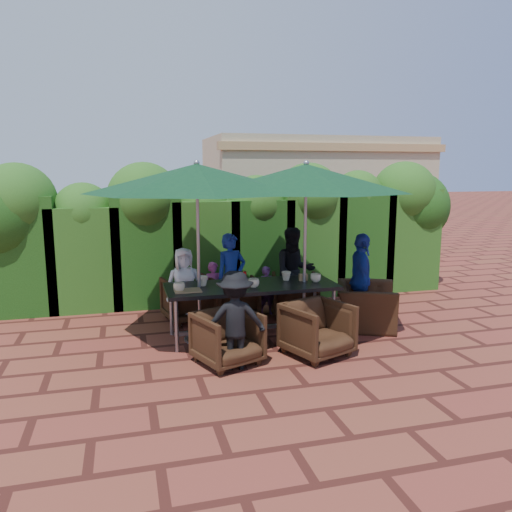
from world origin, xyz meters
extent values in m
plane|color=maroon|center=(0.00, 0.00, 0.00)|extent=(80.00, 80.00, 0.00)
cube|color=black|center=(-0.17, 0.09, 0.72)|extent=(2.38, 0.90, 0.05)
cube|color=gray|center=(-0.17, 0.09, 0.12)|extent=(2.18, 0.05, 0.05)
cylinder|color=gray|center=(-1.26, -0.26, 0.35)|extent=(0.05, 0.05, 0.70)
cylinder|color=gray|center=(-1.26, 0.44, 0.35)|extent=(0.05, 0.05, 0.70)
cylinder|color=gray|center=(0.92, -0.26, 0.35)|extent=(0.05, 0.05, 0.70)
cylinder|color=gray|center=(0.92, 0.44, 0.35)|extent=(0.05, 0.05, 0.70)
cylinder|color=gray|center=(-0.90, 0.12, 0.01)|extent=(0.44, 0.44, 0.03)
cylinder|color=gray|center=(-0.90, 0.12, 1.20)|extent=(0.04, 0.04, 2.40)
cone|color=black|center=(-0.90, 0.12, 2.22)|extent=(2.95, 2.95, 0.38)
sphere|color=gray|center=(-0.90, 0.12, 2.42)|extent=(0.08, 0.08, 0.08)
cylinder|color=gray|center=(0.60, 0.06, 0.01)|extent=(0.44, 0.44, 0.03)
cylinder|color=gray|center=(0.60, 0.06, 1.20)|extent=(0.04, 0.04, 2.40)
cone|color=black|center=(0.60, 0.06, 2.22)|extent=(2.92, 2.92, 0.38)
sphere|color=gray|center=(0.60, 0.06, 2.42)|extent=(0.08, 0.08, 0.08)
imported|color=black|center=(-0.92, 1.09, 0.38)|extent=(0.86, 0.82, 0.75)
imported|color=black|center=(-0.16, 1.10, 0.34)|extent=(0.69, 0.65, 0.69)
imported|color=black|center=(0.78, 0.95, 0.37)|extent=(0.86, 0.83, 0.74)
imported|color=black|center=(-0.71, -0.82, 0.36)|extent=(0.88, 0.86, 0.71)
imported|color=black|center=(0.45, -0.84, 0.38)|extent=(0.93, 0.90, 0.75)
imported|color=black|center=(1.60, 0.09, 0.43)|extent=(0.98, 1.15, 0.85)
imported|color=white|center=(-1.01, 0.98, 0.58)|extent=(0.60, 0.38, 1.17)
imported|color=navy|center=(-0.27, 0.97, 0.68)|extent=(0.58, 0.52, 1.36)
imported|color=black|center=(0.77, 0.99, 0.71)|extent=(0.71, 0.46, 1.42)
imported|color=black|center=(-0.64, -0.95, 0.59)|extent=(0.80, 0.46, 1.17)
imported|color=navy|center=(1.54, 0.17, 0.70)|extent=(0.63, 0.91, 1.40)
imported|color=#E24FA6|center=(-0.52, 1.14, 0.45)|extent=(0.34, 0.28, 0.90)
imported|color=#824392|center=(0.35, 1.10, 0.39)|extent=(0.29, 0.24, 0.79)
imported|color=green|center=(1.45, 4.22, 0.89)|extent=(1.73, 1.32, 1.77)
imported|color=#E24FA6|center=(2.31, 4.50, 0.84)|extent=(0.91, 0.68, 1.68)
imported|color=gray|center=(3.38, 4.42, 0.81)|extent=(1.13, 0.75, 1.63)
imported|color=beige|center=(-1.19, -0.05, 0.81)|extent=(0.15, 0.15, 0.12)
imported|color=beige|center=(-0.84, 0.19, 0.82)|extent=(0.14, 0.14, 0.14)
imported|color=beige|center=(-0.19, -0.08, 0.81)|extent=(0.16, 0.16, 0.12)
imported|color=beige|center=(0.38, 0.22, 0.82)|extent=(0.14, 0.14, 0.13)
imported|color=beige|center=(0.75, 0.01, 0.81)|extent=(0.15, 0.15, 0.12)
cylinder|color=#B20C0A|center=(-0.24, 0.20, 0.83)|extent=(0.04, 0.04, 0.17)
cylinder|color=#4C230C|center=(-0.23, 0.23, 0.83)|extent=(0.04, 0.04, 0.17)
cube|color=#9D774C|center=(-1.08, -0.06, 0.76)|extent=(0.35, 0.25, 0.02)
cube|color=tan|center=(-0.31, 0.05, 0.80)|extent=(0.12, 0.06, 0.10)
cube|color=tan|center=(0.61, 0.14, 0.80)|extent=(0.12, 0.06, 0.10)
cube|color=#173C10|center=(-3.50, 2.30, 0.96)|extent=(1.15, 0.95, 1.92)
sphere|color=#173C10|center=(-3.50, 2.30, 1.82)|extent=(1.25, 1.25, 1.25)
cube|color=#173C10|center=(-2.50, 2.30, 0.86)|extent=(1.15, 0.95, 1.73)
sphere|color=#173C10|center=(-2.50, 2.30, 1.63)|extent=(1.00, 1.00, 1.00)
cube|color=#173C10|center=(-1.50, 2.30, 0.97)|extent=(1.15, 0.95, 1.94)
sphere|color=#173C10|center=(-1.50, 2.30, 1.84)|extent=(1.26, 1.26, 1.26)
cube|color=#173C10|center=(-0.50, 2.30, 0.90)|extent=(1.15, 0.95, 1.80)
sphere|color=#173C10|center=(-0.50, 2.30, 1.70)|extent=(0.90, 0.90, 0.90)
cube|color=#173C10|center=(0.50, 2.30, 0.90)|extent=(1.15, 0.95, 1.80)
sphere|color=#173C10|center=(0.50, 2.30, 1.70)|extent=(1.07, 1.07, 1.07)
cube|color=#173C10|center=(1.50, 2.30, 0.97)|extent=(1.15, 0.95, 1.95)
sphere|color=#173C10|center=(1.50, 2.30, 1.85)|extent=(1.24, 1.24, 1.24)
cube|color=#173C10|center=(2.50, 2.30, 0.97)|extent=(1.15, 0.95, 1.94)
sphere|color=#173C10|center=(2.50, 2.30, 1.84)|extent=(0.96, 0.96, 0.96)
cube|color=#173C10|center=(3.50, 2.30, 0.98)|extent=(1.15, 0.95, 1.97)
sphere|color=#173C10|center=(3.50, 2.30, 1.87)|extent=(1.26, 1.26, 1.26)
sphere|color=#173C10|center=(3.80, 2.40, 1.60)|extent=(1.40, 1.40, 1.40)
cube|color=tan|center=(3.50, 7.00, 1.60)|extent=(6.00, 3.00, 3.20)
cube|color=tan|center=(3.50, 5.55, 2.90)|extent=(6.20, 0.25, 0.20)
camera|label=1|loc=(-1.87, -6.48, 2.33)|focal=35.00mm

